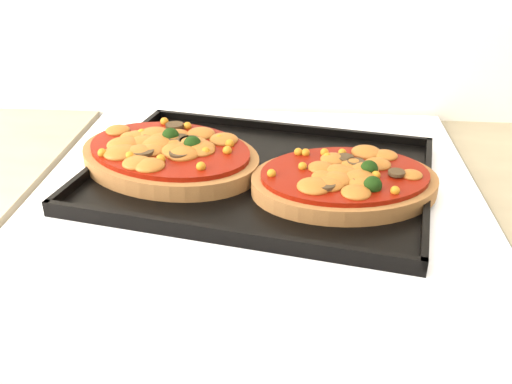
# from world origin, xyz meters

# --- Properties ---
(baking_tray) EXTENTS (0.50, 0.41, 0.02)m
(baking_tray) POSITION_xyz_m (0.01, 1.73, 0.92)
(baking_tray) COLOR black
(baking_tray) RESTS_ON stove
(pizza_left) EXTENTS (0.32, 0.28, 0.04)m
(pizza_left) POSITION_xyz_m (-0.11, 1.74, 0.94)
(pizza_left) COLOR #9A6435
(pizza_left) RESTS_ON baking_tray
(pizza_right) EXTENTS (0.26, 0.21, 0.03)m
(pizza_right) POSITION_xyz_m (0.13, 1.69, 0.94)
(pizza_right) COLOR #9A6435
(pizza_right) RESTS_ON baking_tray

